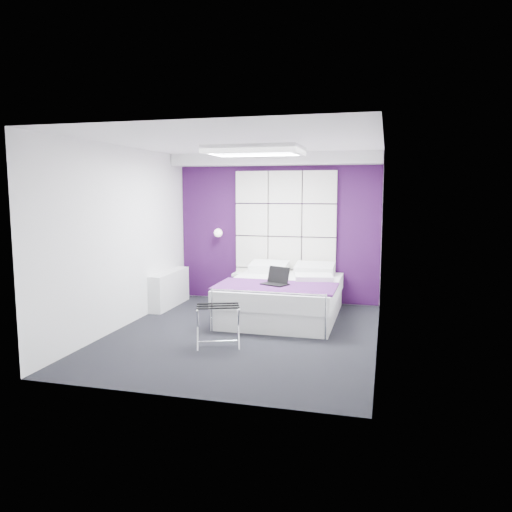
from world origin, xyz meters
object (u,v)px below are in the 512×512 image
Objects in this scene: nightstand at (245,274)px; luggage_rack at (218,325)px; wall_lamp at (219,233)px; bed at (283,297)px; laptop at (275,280)px; radiator at (170,289)px.

nightstand is 0.74× the size of luggage_rack.
wall_lamp reaches higher than bed.
luggage_rack is 1.37m from laptop.
wall_lamp is 2.94m from luggage_rack.
luggage_rack is (-0.50, -1.66, -0.05)m from bed.
luggage_rack is (0.39, -2.60, -0.22)m from nightstand.
laptop is (0.87, -1.38, 0.17)m from nightstand.
bed reaches higher than nightstand.
radiator reaches higher than luggage_rack.
radiator is at bearing 173.91° from bed.
laptop is at bearing -46.21° from wall_lamp.
laptop is at bearing -57.75° from nightstand.
bed is 5.34× the size of nightstand.
nightstand is (0.49, -0.04, -0.74)m from wall_lamp.
radiator is (-0.64, -0.76, -0.92)m from wall_lamp.
nightstand is 1.09× the size of laptop.
wall_lamp is 1.92m from bed.
radiator is at bearing 108.97° from luggage_rack.
laptop reaches higher than bed.
wall_lamp is 0.12× the size of radiator.
wall_lamp reaches higher than luggage_rack.
bed is (1.38, -0.98, -0.91)m from wall_lamp.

